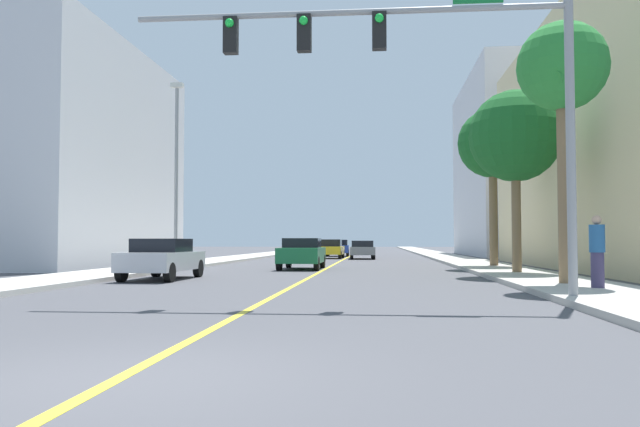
{
  "coord_description": "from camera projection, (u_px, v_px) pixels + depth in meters",
  "views": [
    {
      "loc": [
        2.49,
        -5.94,
        1.32
      ],
      "look_at": [
        0.33,
        17.43,
        2.34
      ],
      "focal_mm": 35.53,
      "sensor_mm": 36.0,
      "label": 1
    }
  ],
  "objects": [
    {
      "name": "ground",
      "position": [
        346.0,
        258.0,
        47.86
      ],
      "size": [
        192.0,
        192.0,
        0.0
      ],
      "primitive_type": "plane",
      "color": "#47474C"
    },
    {
      "name": "sidewalk_left",
      "position": [
        245.0,
        257.0,
        48.58
      ],
      "size": [
        3.03,
        168.0,
        0.15
      ],
      "primitive_type": "cube",
      "color": "beige",
      "rests_on": "ground"
    },
    {
      "name": "sidewalk_right",
      "position": [
        450.0,
        258.0,
        47.15
      ],
      "size": [
        3.03,
        168.0,
        0.15
      ],
      "primitive_type": "cube",
      "color": "#B2ADA3",
      "rests_on": "ground"
    },
    {
      "name": "lane_marking_center",
      "position": [
        346.0,
        258.0,
        47.86
      ],
      "size": [
        0.16,
        144.0,
        0.01
      ],
      "primitive_type": "cube",
      "color": "yellow",
      "rests_on": "ground"
    },
    {
      "name": "building_right_far",
      "position": [
        553.0,
        167.0,
        57.28
      ],
      "size": [
        15.46,
        20.72,
        16.08
      ],
      "primitive_type": "cube",
      "color": "silver",
      "rests_on": "ground"
    },
    {
      "name": "traffic_signal_mast",
      "position": [
        420.0,
        67.0,
        14.08
      ],
      "size": [
        9.81,
        0.36,
        6.72
      ],
      "color": "gray",
      "rests_on": "sidewalk_right"
    },
    {
      "name": "street_lamp",
      "position": [
        176.0,
        165.0,
        29.06
      ],
      "size": [
        0.56,
        0.28,
        8.47
      ],
      "color": "gray",
      "rests_on": "sidewalk_left"
    },
    {
      "name": "palm_near",
      "position": [
        563.0,
        72.0,
        17.86
      ],
      "size": [
        2.52,
        2.52,
        7.38
      ],
      "color": "brown",
      "rests_on": "sidewalk_right"
    },
    {
      "name": "palm_mid",
      "position": [
        515.0,
        137.0,
        24.2
      ],
      "size": [
        3.51,
        3.51,
        6.95
      ],
      "color": "brown",
      "rests_on": "sidewalk_right"
    },
    {
      "name": "palm_far",
      "position": [
        493.0,
        145.0,
        30.58
      ],
      "size": [
        3.35,
        3.35,
        7.58
      ],
      "color": "brown",
      "rests_on": "sidewalk_right"
    },
    {
      "name": "car_silver",
      "position": [
        162.0,
        258.0,
        21.74
      ],
      "size": [
        1.87,
        4.19,
        1.4
      ],
      "rotation": [
        0.0,
        0.0,
        3.13
      ],
      "color": "#BCBCC1",
      "rests_on": "ground"
    },
    {
      "name": "car_yellow",
      "position": [
        330.0,
        249.0,
        47.77
      ],
      "size": [
        1.96,
        3.89,
        1.44
      ],
      "rotation": [
        0.0,
        0.0,
        -0.02
      ],
      "color": "gold",
      "rests_on": "ground"
    },
    {
      "name": "car_green",
      "position": [
        302.0,
        253.0,
        29.59
      ],
      "size": [
        1.9,
        4.13,
        1.45
      ],
      "rotation": [
        0.0,
        0.0,
        0.0
      ],
      "color": "#196638",
      "rests_on": "ground"
    },
    {
      "name": "car_blue",
      "position": [
        338.0,
        248.0,
        54.72
      ],
      "size": [
        2.09,
        4.1,
        1.42
      ],
      "rotation": [
        0.0,
        0.0,
        0.04
      ],
      "color": "#1E389E",
      "rests_on": "ground"
    },
    {
      "name": "car_gray",
      "position": [
        362.0,
        249.0,
        46.49
      ],
      "size": [
        1.93,
        4.53,
        1.34
      ],
      "rotation": [
        0.0,
        0.0,
        0.04
      ],
      "color": "slate",
      "rests_on": "ground"
    },
    {
      "name": "pedestrian",
      "position": [
        597.0,
        251.0,
        15.91
      ],
      "size": [
        0.38,
        0.38,
        1.82
      ],
      "rotation": [
        0.0,
        0.0,
        2.25
      ],
      "color": "#3F3859",
      "rests_on": "sidewalk_right"
    }
  ]
}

